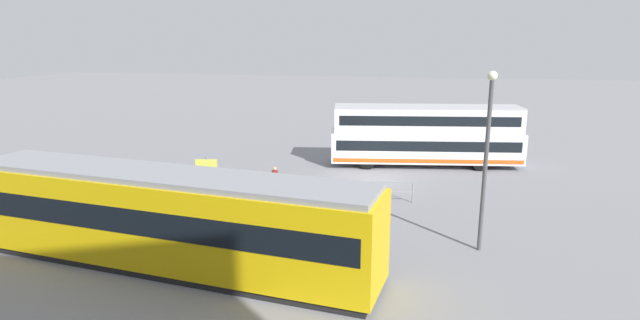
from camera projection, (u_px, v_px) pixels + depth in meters
ground_plane at (373, 179)px, 29.63m from camera, size 160.00×160.00×0.00m
double_decker_bus at (426, 135)px, 32.18m from camera, size 12.18×4.10×3.87m
tram_yellow at (166, 218)px, 17.99m from camera, size 15.82×4.72×3.49m
pedestrian_near_railing at (275, 179)px, 26.19m from camera, size 0.37×0.37×1.58m
pedestrian_railing at (317, 186)px, 25.50m from camera, size 9.62×1.34×1.08m
info_sign at (207, 170)px, 25.49m from camera, size 1.09×0.26×2.22m
street_lamp at (487, 149)px, 18.77m from camera, size 0.36×0.36×6.89m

